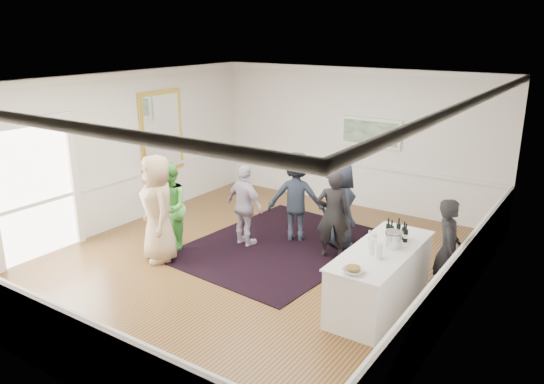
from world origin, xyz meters
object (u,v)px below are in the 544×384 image
Objects in this scene: serving_table at (380,277)px; guest_lilac at (245,206)px; guest_green at (169,207)px; guest_tan at (158,208)px; ice_bucket at (393,240)px; guest_navy at (341,205)px; guest_dark_b at (333,214)px; bartender at (448,250)px; nut_bowl at (353,270)px; guest_dark_a at (296,197)px.

serving_table is 3.20m from guest_lilac.
guest_green is at bearing -177.08° from serving_table.
guest_tan is 4.14m from ice_bucket.
guest_dark_b is at bearing 141.43° from guest_navy.
bartender is 1.87m from nut_bowl.
guest_dark_b is 1.87m from ice_bucket.
serving_table is at bearing 44.25° from guest_green.
guest_lilac is 3.51m from nut_bowl.
guest_dark_b is (1.64, 0.44, 0.02)m from guest_lilac.
guest_dark_a is at bearing -120.55° from guest_lilac.
guest_dark_b is at bearing 58.95° from bartender.
serving_table is 1.35× the size of guest_green.
guest_navy reaches higher than serving_table.
guest_dark_b is at bearing 69.20° from guest_green.
guest_dark_a is 1.08× the size of guest_dark_b.
guest_navy reaches higher than nut_bowl.
serving_table is 2.88m from guest_dark_a.
guest_green is 4.16m from nut_bowl.
guest_dark_a is at bearing 84.26° from guest_tan.
bartender is 0.83× the size of guest_tan.
guest_dark_a is 0.88m from guest_navy.
bartender is 2.52m from guest_navy.
guest_green is at bearing 169.78° from nut_bowl.
ice_bucket is (4.21, 0.37, 0.19)m from guest_green.
guest_dark_b is (-2.20, 0.46, 0.01)m from bartender.
guest_tan is at bearing 175.54° from nut_bowl.
guest_dark_a reaches higher than serving_table.
guest_green is (-4.12, -0.21, 0.38)m from serving_table.
nut_bowl is at bearing 89.73° from guest_dark_b.
guest_green reaches higher than ice_bucket.
guest_tan is at bearing -29.03° from guest_green.
serving_table is 4.14m from guest_green.
bartender is 6.23× the size of ice_bucket.
guest_dark_b is 1.00× the size of guest_navy.
guest_dark_b is (2.52, 1.84, -0.16)m from guest_tan.
guest_tan reaches higher than guest_dark_a.
guest_green is at bearing -174.92° from ice_bucket.
guest_navy is at bearing 78.87° from guest_green.
guest_green reaches higher than guest_lilac.
serving_table is 8.72× the size of ice_bucket.
guest_tan is 2.67m from guest_dark_a.
guest_navy is at bearing 136.21° from ice_bucket.
guest_lilac is 0.97× the size of guest_navy.
guest_tan is at bearing 69.30° from guest_lilac.
bartender is at bearing 46.41° from guest_tan.
guest_lilac is 1.02m from guest_dark_a.
nut_bowl is (-0.12, -1.11, -0.08)m from ice_bucket.
serving_table is 1.43× the size of guest_lilac.
guest_tan is 7.49× the size of ice_bucket.
guest_tan is 1.19× the size of guest_dark_b.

